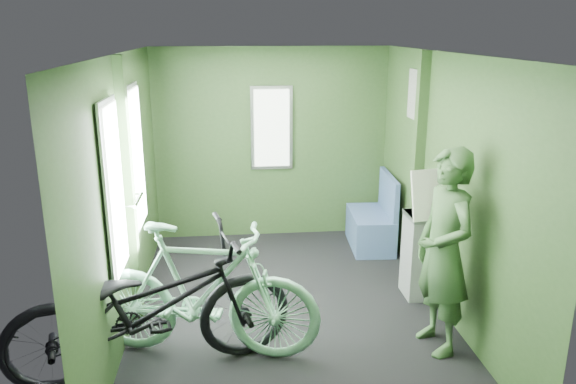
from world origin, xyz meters
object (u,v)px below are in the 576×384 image
object	(u,v)px
waste_box	(418,255)
bicycle_black	(157,372)
bicycle_mint	(204,355)
bench_seat	(372,226)
passenger	(444,252)

from	to	relation	value
waste_box	bicycle_black	bearing A→B (deg)	-156.01
bicycle_mint	bench_seat	distance (m)	2.87
bench_seat	passenger	bearing A→B (deg)	-87.12
passenger	bicycle_black	bearing A→B (deg)	-97.20
bicycle_black	waste_box	distance (m)	2.61
bicycle_black	bench_seat	world-z (taller)	bench_seat
bicycle_mint	bicycle_black	bearing A→B (deg)	133.43
waste_box	bench_seat	xyz separation A→B (m)	(-0.12, 1.29, -0.16)
bicycle_mint	passenger	xyz separation A→B (m)	(1.88, -0.07, 0.83)
waste_box	bench_seat	bearing A→B (deg)	95.15
bicycle_black	bench_seat	size ratio (longest dim) A/B	2.40
bicycle_black	waste_box	xyz separation A→B (m)	(2.36, 1.05, 0.42)
waste_box	bench_seat	size ratio (longest dim) A/B	0.95
waste_box	bench_seat	world-z (taller)	bench_seat
passenger	waste_box	xyz separation A→B (m)	(0.13, 0.91, -0.41)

